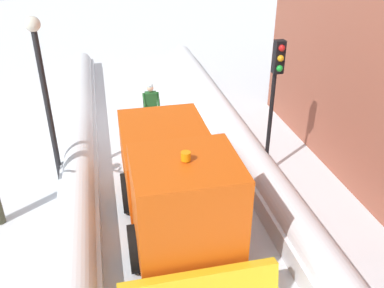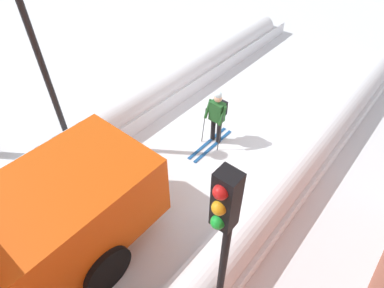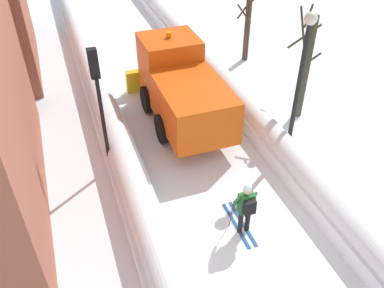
# 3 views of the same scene
# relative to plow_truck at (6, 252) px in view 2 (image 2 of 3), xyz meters

# --- Properties ---
(plow_truck) EXTENTS (3.20, 5.98, 3.12)m
(plow_truck) POSITION_rel_plow_truck_xyz_m (0.00, 0.00, 0.00)
(plow_truck) COLOR #DB510F
(plow_truck) RESTS_ON ground
(skier) EXTENTS (0.62, 1.80, 1.81)m
(skier) POSITION_rel_plow_truck_xyz_m (-0.20, -6.07, -0.48)
(skier) COLOR black
(skier) RESTS_ON ground
(traffic_light_pole) EXTENTS (0.28, 0.42, 4.29)m
(traffic_light_pole) POSITION_rel_plow_truck_xyz_m (-3.25, -1.92, 1.54)
(traffic_light_pole) COLOR black
(traffic_light_pole) RESTS_ON ground
(street_lamp) EXTENTS (0.40, 0.40, 4.96)m
(street_lamp) POSITION_rel_plow_truck_xyz_m (3.05, -3.04, 1.69)
(street_lamp) COLOR black
(street_lamp) RESTS_ON ground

